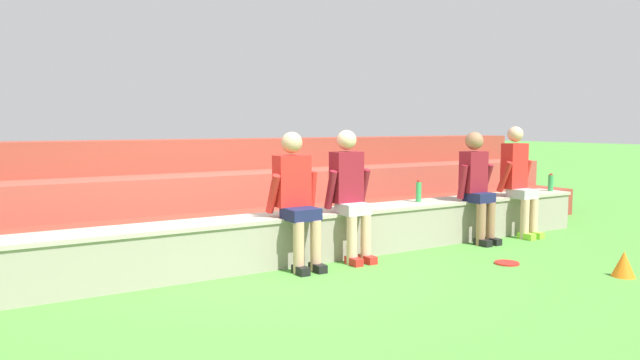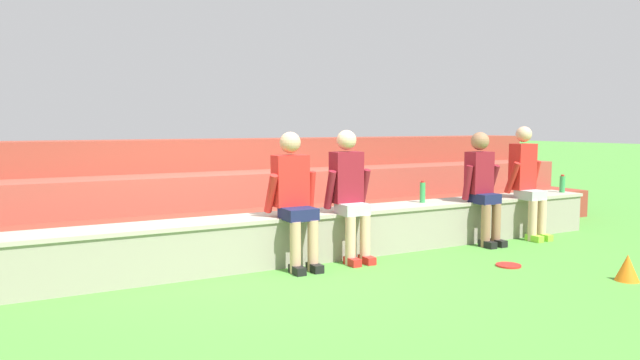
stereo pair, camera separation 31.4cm
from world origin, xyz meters
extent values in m
plane|color=#4C9338|center=(0.00, 0.00, 0.00)|extent=(80.00, 80.00, 0.00)
cube|color=gray|center=(0.00, 0.24, 0.26)|extent=(9.25, 0.49, 0.51)
cube|color=#ABA28E|center=(0.00, 0.24, 0.50)|extent=(9.29, 0.53, 0.04)
cube|color=brown|center=(0.00, 1.11, 0.21)|extent=(11.57, 0.72, 0.42)
cube|color=#9D4637|center=(0.00, 1.83, 0.42)|extent=(11.57, 0.72, 0.84)
cube|color=brown|center=(0.00, 2.54, 0.63)|extent=(11.57, 0.72, 1.26)
cylinder|color=tan|center=(0.15, -0.21, 0.26)|extent=(0.11, 0.11, 0.51)
cylinder|color=tan|center=(0.34, -0.21, 0.26)|extent=(0.11, 0.11, 0.51)
cube|color=black|center=(0.15, -0.25, 0.04)|extent=(0.10, 0.22, 0.08)
cube|color=black|center=(0.34, -0.25, 0.04)|extent=(0.10, 0.22, 0.08)
cube|color=#191E47|center=(0.25, -0.08, 0.57)|extent=(0.32, 0.32, 0.12)
cube|color=red|center=(0.25, 0.11, 0.89)|extent=(0.36, 0.20, 0.53)
sphere|color=tan|center=(0.25, 0.11, 1.28)|extent=(0.22, 0.22, 0.22)
cylinder|color=red|center=(0.02, 0.09, 0.77)|extent=(0.08, 0.24, 0.42)
cylinder|color=red|center=(0.47, 0.09, 0.77)|extent=(0.08, 0.14, 0.43)
cylinder|color=#DBAD89|center=(0.81, -0.17, 0.26)|extent=(0.11, 0.11, 0.51)
cylinder|color=#DBAD89|center=(0.99, -0.17, 0.26)|extent=(0.11, 0.11, 0.51)
cube|color=red|center=(0.81, -0.21, 0.04)|extent=(0.10, 0.22, 0.08)
cube|color=red|center=(0.99, -0.21, 0.04)|extent=(0.10, 0.22, 0.08)
cube|color=#B2B2B7|center=(0.90, -0.06, 0.57)|extent=(0.29, 0.28, 0.12)
cube|color=maroon|center=(0.90, 0.07, 0.90)|extent=(0.33, 0.20, 0.55)
sphere|color=#DBAD89|center=(0.90, 0.07, 1.30)|extent=(0.21, 0.21, 0.21)
cylinder|color=maroon|center=(0.68, 0.05, 0.78)|extent=(0.08, 0.20, 0.43)
cylinder|color=maroon|center=(1.11, 0.05, 0.78)|extent=(0.08, 0.20, 0.43)
cylinder|color=#996B4C|center=(2.69, -0.19, 0.26)|extent=(0.11, 0.11, 0.51)
cylinder|color=#996B4C|center=(2.86, -0.19, 0.26)|extent=(0.11, 0.11, 0.51)
cube|color=black|center=(2.69, -0.23, 0.04)|extent=(0.10, 0.22, 0.08)
cube|color=black|center=(2.86, -0.23, 0.04)|extent=(0.10, 0.22, 0.08)
cube|color=#191E47|center=(2.77, -0.07, 0.57)|extent=(0.28, 0.30, 0.12)
cube|color=maroon|center=(2.77, 0.03, 0.88)|extent=(0.31, 0.20, 0.51)
sphere|color=#996B4C|center=(2.77, 0.03, 1.26)|extent=(0.22, 0.22, 0.22)
cylinder|color=maroon|center=(2.57, 0.01, 0.76)|extent=(0.08, 0.15, 0.43)
cylinder|color=maroon|center=(2.98, 0.01, 0.76)|extent=(0.08, 0.21, 0.42)
cylinder|color=#DBAD89|center=(3.47, -0.20, 0.26)|extent=(0.11, 0.11, 0.51)
cylinder|color=#DBAD89|center=(3.64, -0.20, 0.26)|extent=(0.11, 0.11, 0.51)
cube|color=#8CD833|center=(3.47, -0.24, 0.04)|extent=(0.10, 0.22, 0.08)
cube|color=#8CD833|center=(3.64, -0.24, 0.04)|extent=(0.10, 0.22, 0.08)
cube|color=#B2B2B7|center=(3.56, -0.07, 0.57)|extent=(0.27, 0.31, 0.12)
cube|color=red|center=(3.56, 0.07, 0.92)|extent=(0.30, 0.20, 0.60)
sphere|color=#DBAD89|center=(3.56, 0.07, 1.34)|extent=(0.20, 0.20, 0.20)
cylinder|color=red|center=(3.36, 0.05, 0.79)|extent=(0.08, 0.23, 0.42)
cylinder|color=red|center=(3.76, 0.05, 0.79)|extent=(0.08, 0.17, 0.43)
cylinder|color=green|center=(3.12, 0.19, 0.63)|extent=(0.08, 0.08, 0.21)
cylinder|color=blue|center=(3.12, 0.19, 0.74)|extent=(0.05, 0.05, 0.02)
cylinder|color=green|center=(2.11, 0.29, 0.64)|extent=(0.07, 0.07, 0.24)
cylinder|color=red|center=(2.11, 0.29, 0.78)|extent=(0.04, 0.04, 0.02)
cylinder|color=green|center=(4.50, 0.21, 0.63)|extent=(0.07, 0.07, 0.23)
cylinder|color=red|center=(4.50, 0.21, 0.76)|extent=(0.04, 0.04, 0.02)
cylinder|color=red|center=(2.22, -1.01, 0.01)|extent=(0.26, 0.26, 0.02)
cone|color=orange|center=(2.78, -1.94, 0.13)|extent=(0.22, 0.22, 0.25)
camera|label=1|loc=(-2.53, -5.07, 1.46)|focal=32.19mm
camera|label=2|loc=(-2.26, -5.23, 1.46)|focal=32.19mm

